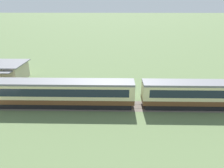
# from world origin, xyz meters

# --- Properties ---
(passenger_train) EXTENTS (115.34, 3.18, 4.29)m
(passenger_train) POSITION_xyz_m (-28.98, 0.63, 2.38)
(passenger_train) COLOR brown
(passenger_train) RESTS_ON ground_plane
(railway_track) EXTENTS (190.55, 3.60, 0.04)m
(railway_track) POSITION_xyz_m (-27.84, 0.63, 0.01)
(railway_track) COLOR #665B51
(railway_track) RESTS_ON ground_plane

